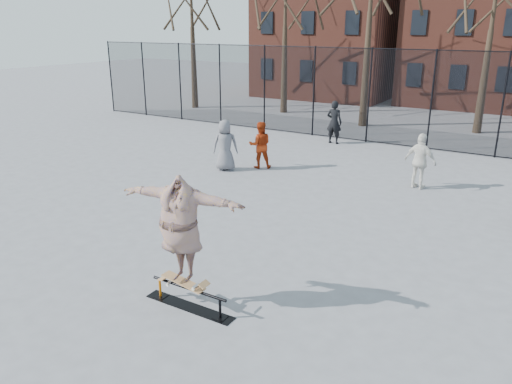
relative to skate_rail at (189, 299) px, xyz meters
The scene contains 10 objects.
ground 1.77m from the skate_rail, 106.71° to the left, with size 100.00×100.00×0.00m, color slate.
skate_rail is the anchor object (origin of this frame).
skateboard 0.33m from the skate_rail, behind, with size 0.94×0.22×0.11m, color #A36F41, non-canonical shape.
skater 1.34m from the skate_rail, behind, with size 2.39×0.65×1.94m, color #423D98.
bystander_grey 9.09m from the skate_rail, 120.62° to the left, with size 0.88×0.57×1.80m, color #5D5C61.
bystander_black 14.04m from the skate_rail, 102.47° to the left, with size 0.67×0.44×1.85m, color black.
bystander_red 9.49m from the skate_rail, 113.22° to the left, with size 0.81×0.63×1.67m, color #9C2C0D.
bystander_white 9.45m from the skate_rail, 79.35° to the left, with size 1.03×0.43×1.75m, color silver.
fence 14.82m from the skate_rail, 92.03° to the left, with size 34.03×0.07×4.00m.
rowhouses 28.31m from the skate_rail, 89.56° to the left, with size 29.00×7.00×13.00m.
Camera 1 is at (5.71, -7.84, 4.91)m, focal length 35.00 mm.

